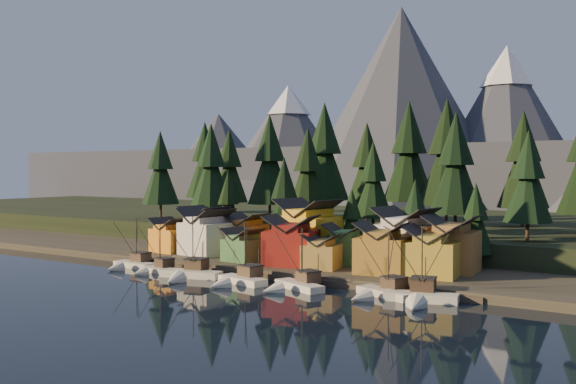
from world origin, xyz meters
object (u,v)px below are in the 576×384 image
Objects in this scene: boat_4 at (293,278)px; house_back_0 at (204,227)px; boat_0 at (130,258)px; boat_5 at (380,284)px; boat_1 at (154,262)px; house_back_1 at (246,232)px; house_front_1 at (206,230)px; boat_6 at (420,287)px; boat_3 at (238,271)px; house_front_0 at (171,234)px; boat_2 at (187,266)px.

house_back_0 reaches higher than boat_4.
boat_0 is 0.98× the size of boat_5.
boat_0 is 1.08× the size of boat_1.
boat_5 is at bearing -30.73° from house_back_1.
house_front_1 reaches higher than boat_5.
house_back_1 is at bearing 54.92° from house_front_1.
boat_6 is at bearing 2.33° from boat_0.
boat_0 is 0.99× the size of boat_4.
boat_0 is at bearing -86.86° from house_back_0.
house_back_0 is (-8.06, 23.63, 4.58)m from boat_1.
boat_1 is at bearing -170.41° from boat_3.
house_front_0 is (-43.00, 16.24, 3.38)m from boat_4.
house_back_0 is (3.57, 7.07, 1.22)m from house_front_0.
boat_1 is 0.96× the size of house_front_1.
house_front_0 is 0.83× the size of house_back_0.
house_back_0 reaches higher than boat_1.
boat_2 is at bearing -154.71° from boat_5.
house_front_0 is at bearing -173.94° from boat_5.
boat_0 is at bearing -123.54° from house_back_1.
boat_6 reaches higher than boat_4.
boat_6 reaches higher than boat_2.
house_back_0 is (-17.44, 24.69, 4.41)m from boat_2.
boat_4 is at bearing -44.31° from house_back_1.
boat_1 is 0.92× the size of boat_4.
boat_0 is 22.29m from house_back_0.
house_front_1 is 1.09× the size of house_back_0.
house_front_1 is at bearing -177.48° from boat_5.
boat_5 is 59.40m from house_front_0.
boat_3 is at bearing -30.88° from house_front_1.
boat_6 is 65.86m from house_front_0.
boat_4 reaches higher than boat_1.
boat_3 is (29.31, -2.65, 0.17)m from boat_0.
house_front_1 is at bearing 174.71° from boat_4.
house_front_1 is at bearing 153.15° from boat_3.
house_back_0 is at bearing 120.91° from boat_1.
boat_6 is at bearing 14.36° from boat_1.
boat_0 is at bearing -72.97° from house_front_0.
boat_6 is 56.84m from house_front_1.
house_back_1 is at bearing 143.22° from boat_6.
boat_4 is at bearing 18.02° from boat_3.
house_back_0 reaches higher than boat_3.
house_back_0 is (0.54, 21.81, 4.56)m from boat_0.
boat_2 reaches higher than house_back_1.
boat_4 is 0.90× the size of boat_6.
house_front_0 is (-57.60, 14.13, 3.37)m from boat_5.
house_front_0 is at bearing 154.52° from boat_6.
house_back_1 is (-5.48, 24.82, 3.80)m from boat_2.
boat_4 is at bearing -151.94° from boat_5.
boat_6 is 64.47m from house_back_0.
boat_6 is at bearing -8.51° from boat_2.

